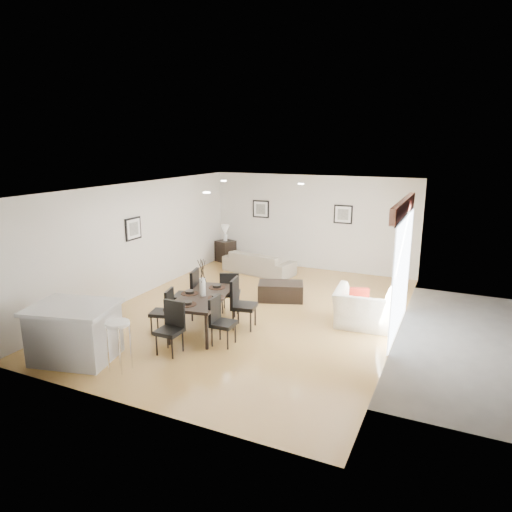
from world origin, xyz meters
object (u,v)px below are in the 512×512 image
at_px(sofa, 259,263).
at_px(dining_table, 203,299).
at_px(coffee_table, 281,291).
at_px(bar_stool, 118,329).
at_px(dining_chair_wfar, 190,291).
at_px(side_table, 226,251).
at_px(armchair, 365,308).
at_px(dining_chair_enear, 220,318).
at_px(kitchen_island, 75,332).
at_px(dining_chair_wnear, 165,308).
at_px(dining_chair_efar, 240,301).
at_px(dining_chair_head, 172,324).
at_px(dining_chair_foot, 230,290).

height_order(sofa, dining_table, dining_table).
bearing_deg(coffee_table, bar_stool, -124.53).
xyz_separation_m(dining_chair_wfar, side_table, (-1.57, 4.47, -0.26)).
bearing_deg(bar_stool, dining_table, 79.06).
height_order(armchair, dining_chair_enear, dining_chair_enear).
distance_m(kitchen_island, bar_stool, 0.98).
distance_m(armchair, bar_stool, 4.74).
height_order(dining_table, dining_chair_wnear, dining_chair_wnear).
height_order(dining_chair_wnear, dining_chair_efar, dining_chair_efar).
bearing_deg(dining_chair_enear, side_table, 25.68).
xyz_separation_m(dining_table, dining_chair_wnear, (-0.61, -0.41, -0.15)).
xyz_separation_m(dining_table, dining_chair_wfar, (-0.59, 0.45, -0.06)).
relative_size(dining_chair_wfar, dining_chair_head, 1.13).
bearing_deg(dining_chair_efar, dining_chair_enear, 170.33).
distance_m(armchair, dining_chair_wnear, 3.93).
relative_size(dining_chair_wnear, side_table, 1.36).
bearing_deg(dining_chair_enear, dining_chair_efar, -1.15).
xyz_separation_m(armchair, dining_chair_foot, (-2.80, -0.45, 0.13)).
distance_m(dining_chair_enear, dining_chair_foot, 1.60).
distance_m(armchair, dining_chair_wfar, 3.59).
height_order(dining_chair_efar, bar_stool, dining_chair_efar).
bearing_deg(dining_table, dining_chair_wfar, 133.10).
distance_m(dining_chair_efar, dining_chair_head, 1.58).
bearing_deg(dining_table, dining_chair_wnear, -156.08).
relative_size(armchair, coffee_table, 1.13).
distance_m(dining_chair_wnear, dining_chair_wfar, 0.86).
height_order(dining_chair_head, bar_stool, dining_chair_head).
height_order(dining_chair_wnear, dining_chair_enear, dining_chair_enear).
height_order(kitchen_island, bar_stool, kitchen_island).
height_order(dining_table, side_table, dining_table).
distance_m(dining_chair_wnear, dining_chair_head, 0.89).
bearing_deg(kitchen_island, dining_table, 42.63).
distance_m(dining_chair_foot, bar_stool, 3.06).
xyz_separation_m(dining_chair_head, coffee_table, (0.72, 3.34, -0.31)).
distance_m(dining_chair_wnear, coffee_table, 3.01).
bearing_deg(dining_chair_efar, bar_stool, 147.44).
bearing_deg(dining_chair_head, armchair, 42.03).
relative_size(dining_chair_enear, kitchen_island, 0.57).
relative_size(dining_chair_efar, bar_stool, 1.21).
xyz_separation_m(dining_chair_efar, dining_chair_foot, (-0.57, 0.65, -0.05)).
distance_m(dining_table, dining_chair_foot, 1.07).
xyz_separation_m(side_table, kitchen_island, (0.84, -6.88, 0.16)).
relative_size(sofa, bar_stool, 2.45).
xyz_separation_m(sofa, dining_chair_wfar, (0.09, -3.70, 0.28)).
height_order(sofa, bar_stool, bar_stool).
relative_size(dining_table, coffee_table, 1.76).
bearing_deg(bar_stool, kitchen_island, -180.00).
height_order(dining_chair_wfar, dining_chair_enear, dining_chair_wfar).
bearing_deg(dining_chair_foot, dining_table, 67.04).
height_order(coffee_table, bar_stool, bar_stool).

